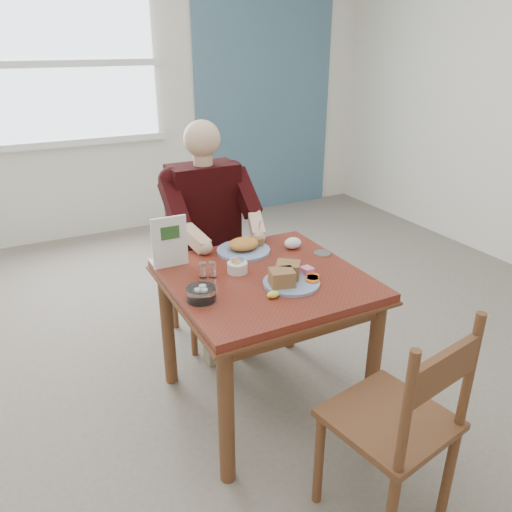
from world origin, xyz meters
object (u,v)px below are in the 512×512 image
chair_near (400,423)px  far_plate (244,247)px  table (265,296)px  diner (209,220)px  near_plate (289,277)px  chair_far (205,265)px

chair_near → far_plate: size_ratio=3.28×
table → far_plate: size_ratio=3.17×
diner → far_plate: 0.40m
chair_near → near_plate: (-0.06, 0.73, 0.30)m
table → near_plate: bearing=-66.5°
table → diner: diner is taller
table → chair_far: 0.81m
table → chair_near: (0.11, -0.86, -0.16)m
diner → far_plate: size_ratio=4.78×
chair_near → far_plate: bearing=93.6°
chair_near → diner: size_ratio=0.69×
near_plate → far_plate: bearing=92.3°
near_plate → far_plate: size_ratio=1.20×
chair_near → diner: diner is taller
diner → near_plate: (0.06, -0.84, -0.03)m
chair_far → far_plate: size_ratio=3.28×
diner → far_plate: diner is taller
table → far_plate: far_plate is taller
chair_far → table: bearing=-90.0°
diner → far_plate: bearing=-84.4°
table → near_plate: 0.20m
diner → near_plate: size_ratio=3.98×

